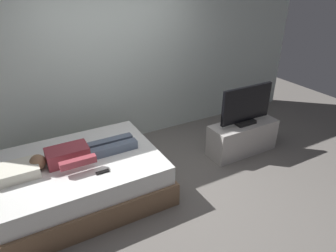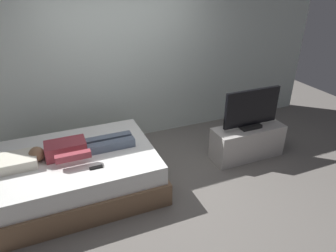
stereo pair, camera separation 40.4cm
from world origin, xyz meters
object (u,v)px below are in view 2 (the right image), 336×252
at_px(bed, 79,173).
at_px(tv_stand, 247,142).
at_px(person, 77,148).
at_px(pillow, 15,162).
at_px(tv, 252,110).
at_px(remote, 96,167).

relative_size(bed, tv_stand, 1.80).
relative_size(person, tv_stand, 1.15).
xyz_separation_m(pillow, tv, (3.14, -0.15, 0.18)).
relative_size(tv_stand, tv, 1.25).
relative_size(pillow, tv, 0.55).
height_order(bed, tv, tv).
height_order(bed, person, person).
bearing_deg(tv_stand, remote, -174.00).
distance_m(bed, person, 0.36).
height_order(bed, tv_stand, bed).
bearing_deg(remote, person, 110.47).
relative_size(pillow, tv_stand, 0.44).
relative_size(person, tv, 1.43).
height_order(pillow, remote, pillow).
distance_m(bed, tv, 2.54).
bearing_deg(remote, tv_stand, 6.00).
relative_size(remote, tv_stand, 0.14).
distance_m(pillow, tv_stand, 3.17).
xyz_separation_m(bed, pillow, (-0.67, -0.00, 0.34)).
bearing_deg(pillow, person, 0.73).
bearing_deg(tv, bed, 176.43).
bearing_deg(tv_stand, bed, 176.43).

